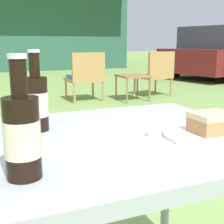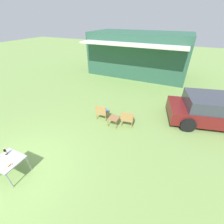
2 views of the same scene
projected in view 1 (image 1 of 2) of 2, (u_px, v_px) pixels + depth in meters
cabin_building at (8, 22)px, 11.73m from camera, size 8.07×5.15×3.39m
wicker_chair_cushioned at (85, 75)px, 5.15m from camera, size 0.57×0.53×0.80m
wicker_chair_plain at (156, 72)px, 5.64m from camera, size 0.62×0.59×0.80m
garden_side_table at (133, 78)px, 5.22m from camera, size 0.46×0.50×0.43m
patio_table at (124, 154)px, 0.99m from camera, size 0.85×0.76×0.68m
cake_on_plate at (208, 128)px, 0.95m from camera, size 0.24×0.24×0.07m
cola_bottle_near at (36, 102)px, 1.00m from camera, size 0.08×0.08×0.26m
cola_bottle_far at (22, 134)px, 0.64m from camera, size 0.08×0.08×0.26m
fork at (197, 139)px, 0.92m from camera, size 0.17×0.03×0.01m
loose_bottle_cap at (151, 134)px, 0.96m from camera, size 0.03×0.03×0.01m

